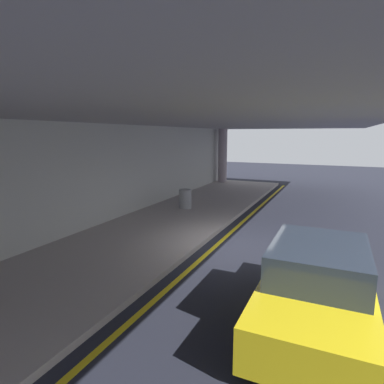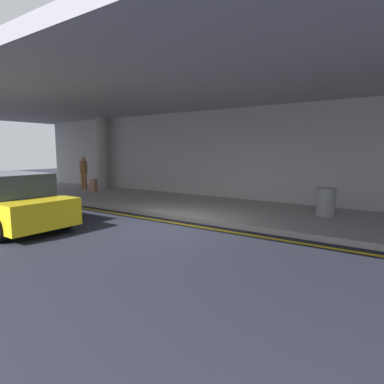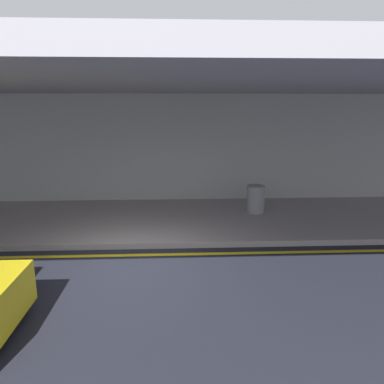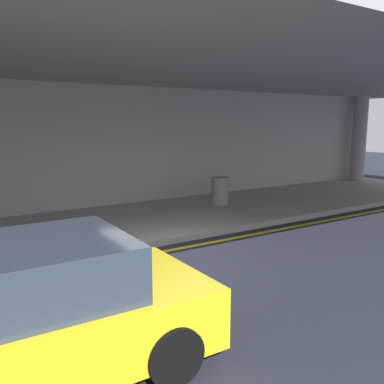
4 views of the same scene
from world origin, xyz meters
name	(u,v)px [view 1 (image 1 of 4)]	position (x,y,z in m)	size (l,w,h in m)	color
ground_plane	(238,247)	(0.00, 0.00, 0.00)	(60.00, 60.00, 0.00)	#21232E
sidewalk	(151,232)	(0.00, 3.10, 0.07)	(26.00, 4.20, 0.15)	#A59C9A
lane_stripe_yellow	(218,244)	(0.00, 0.64, 0.00)	(26.00, 0.14, 0.01)	yellow
support_column_left_mid	(223,156)	(12.00, 4.70, 1.97)	(0.61, 0.61, 3.65)	#A697A1
ceiling_overhang	(162,117)	(0.00, 2.60, 3.95)	(28.00, 13.20, 0.30)	#97939B
terminal_back_wall	(98,176)	(0.00, 5.35, 1.90)	(26.00, 0.30, 3.80)	#B3B4B0
car_yellow_taxi	(317,287)	(-3.38, -2.44, 0.71)	(4.10, 1.92, 1.50)	yellow
trash_bin_steel	(185,199)	(3.52, 3.49, 0.57)	(0.56, 0.56, 0.85)	gray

